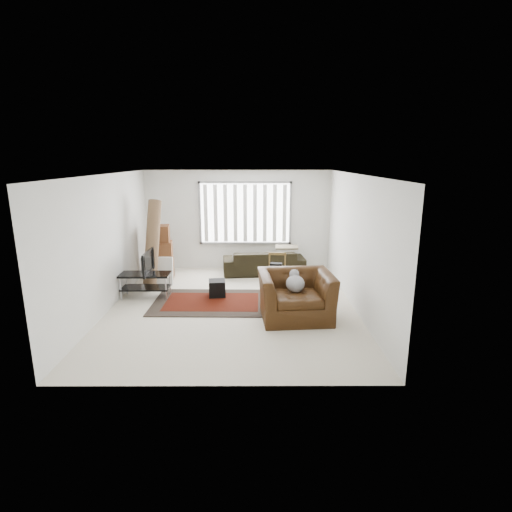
{
  "coord_description": "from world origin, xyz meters",
  "views": [
    {
      "loc": [
        0.46,
        -7.83,
        3.0
      ],
      "look_at": [
        0.49,
        0.12,
        1.05
      ],
      "focal_mm": 28.0,
      "sensor_mm": 36.0,
      "label": 1
    }
  ],
  "objects_px": {
    "side_chair": "(276,269)",
    "sofa": "(264,258)",
    "armchair": "(296,292)",
    "tv_stand": "(145,280)",
    "moving_boxes": "(162,254)"
  },
  "relations": [
    {
      "from": "side_chair",
      "to": "sofa",
      "type": "bearing_deg",
      "value": 112.63
    },
    {
      "from": "armchair",
      "to": "tv_stand",
      "type": "bearing_deg",
      "value": 155.33
    },
    {
      "from": "side_chair",
      "to": "armchair",
      "type": "relative_size",
      "value": 0.57
    },
    {
      "from": "armchair",
      "to": "side_chair",
      "type": "bearing_deg",
      "value": 94.37
    },
    {
      "from": "sofa",
      "to": "side_chair",
      "type": "xyz_separation_m",
      "value": [
        0.26,
        -1.25,
        0.05
      ]
    },
    {
      "from": "tv_stand",
      "to": "sofa",
      "type": "relative_size",
      "value": 0.51
    },
    {
      "from": "moving_boxes",
      "to": "side_chair",
      "type": "distance_m",
      "value": 2.98
    },
    {
      "from": "tv_stand",
      "to": "armchair",
      "type": "bearing_deg",
      "value": -20.23
    },
    {
      "from": "sofa",
      "to": "armchair",
      "type": "distance_m",
      "value": 3.1
    },
    {
      "from": "tv_stand",
      "to": "side_chair",
      "type": "relative_size",
      "value": 1.31
    },
    {
      "from": "tv_stand",
      "to": "armchair",
      "type": "xyz_separation_m",
      "value": [
        3.19,
        -1.18,
        0.12
      ]
    },
    {
      "from": "moving_boxes",
      "to": "side_chair",
      "type": "relative_size",
      "value": 1.65
    },
    {
      "from": "side_chair",
      "to": "armchair",
      "type": "distance_m",
      "value": 1.82
    },
    {
      "from": "moving_boxes",
      "to": "armchair",
      "type": "height_order",
      "value": "moving_boxes"
    },
    {
      "from": "sofa",
      "to": "side_chair",
      "type": "relative_size",
      "value": 2.59
    }
  ]
}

